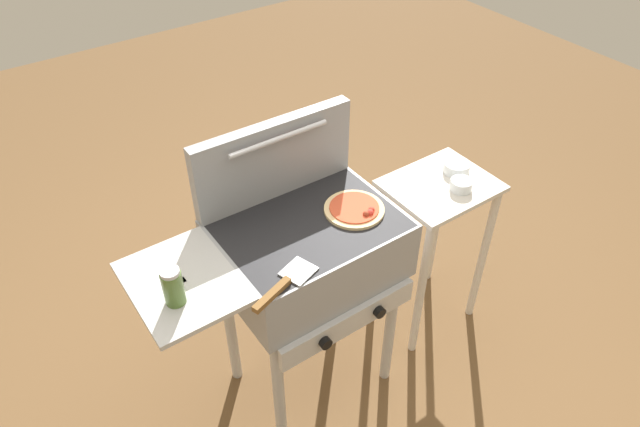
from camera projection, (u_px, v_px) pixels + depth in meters
ground_plane at (311, 374)px, 2.61m from camera, size 8.00×8.00×0.00m
grill at (306, 255)px, 2.12m from camera, size 0.96×0.53×0.90m
grill_lid_open at (274, 159)px, 2.07m from camera, size 0.63×0.08×0.30m
pizza_pepperoni at (355, 209)px, 2.08m from camera, size 0.22×0.22×0.03m
sauce_jar at (173, 287)px, 1.72m from camera, size 0.06×0.06×0.13m
spatula at (283, 285)px, 1.80m from camera, size 0.26×0.14×0.02m
prep_table at (434, 226)px, 2.54m from camera, size 0.44×0.36×0.79m
topping_bowl_near at (456, 168)px, 2.45m from camera, size 0.11×0.11×0.04m
topping_bowl_far at (461, 185)px, 2.35m from camera, size 0.09×0.09×0.04m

